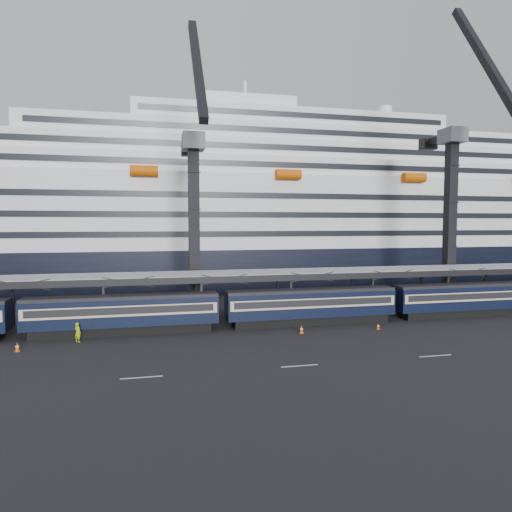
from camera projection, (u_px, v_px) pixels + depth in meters
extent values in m
plane|color=black|center=(428.00, 342.00, 42.65)|extent=(260.00, 260.00, 0.00)
cube|color=beige|center=(141.00, 377.00, 32.93)|extent=(3.00, 0.15, 0.02)
cube|color=beige|center=(300.00, 366.00, 35.62)|extent=(3.00, 0.15, 0.02)
cube|color=beige|center=(435.00, 356.00, 38.31)|extent=(3.00, 0.15, 0.02)
cube|color=black|center=(124.00, 329.00, 46.06)|extent=(17.48, 2.40, 0.90)
cube|color=black|center=(123.00, 312.00, 45.93)|extent=(19.00, 2.80, 2.70)
cube|color=beige|center=(123.00, 309.00, 45.91)|extent=(18.62, 2.92, 1.05)
cube|color=black|center=(123.00, 308.00, 45.91)|extent=(17.86, 2.98, 0.70)
cube|color=black|center=(123.00, 297.00, 45.82)|extent=(19.00, 2.50, 0.35)
cube|color=black|center=(311.00, 320.00, 50.54)|extent=(17.48, 2.40, 0.90)
cube|color=black|center=(311.00, 304.00, 50.42)|extent=(19.00, 2.80, 2.70)
cube|color=beige|center=(311.00, 301.00, 50.39)|extent=(18.62, 2.92, 1.05)
cube|color=black|center=(311.00, 301.00, 50.39)|extent=(17.86, 2.98, 0.70)
cube|color=black|center=(311.00, 290.00, 50.31)|extent=(19.00, 2.50, 0.35)
cube|color=black|center=(468.00, 312.00, 55.03)|extent=(17.48, 2.40, 0.90)
cube|color=black|center=(468.00, 297.00, 54.90)|extent=(19.00, 2.80, 2.70)
cube|color=beige|center=(468.00, 295.00, 54.88)|extent=(18.62, 2.92, 1.05)
cube|color=black|center=(468.00, 294.00, 54.88)|extent=(17.86, 2.98, 0.70)
cube|color=black|center=(469.00, 285.00, 54.79)|extent=(19.00, 2.50, 0.35)
cube|color=gray|center=(362.00, 270.00, 55.87)|extent=(130.00, 6.00, 0.25)
cube|color=black|center=(373.00, 275.00, 52.98)|extent=(130.00, 0.25, 0.70)
cube|color=black|center=(351.00, 270.00, 58.81)|extent=(130.00, 0.25, 0.70)
cube|color=black|center=(13.00, 301.00, 49.82)|extent=(0.25, 0.25, 5.40)
cube|color=black|center=(104.00, 306.00, 46.62)|extent=(0.25, 0.25, 5.40)
cube|color=black|center=(109.00, 297.00, 52.06)|extent=(0.25, 0.25, 5.40)
cube|color=black|center=(201.00, 302.00, 48.86)|extent=(0.25, 0.25, 5.40)
cube|color=black|center=(196.00, 294.00, 54.30)|extent=(0.25, 0.25, 5.40)
cube|color=black|center=(291.00, 299.00, 51.10)|extent=(0.25, 0.25, 5.40)
cube|color=black|center=(277.00, 291.00, 56.54)|extent=(0.25, 0.25, 5.40)
cube|color=black|center=(372.00, 296.00, 53.34)|extent=(0.25, 0.25, 5.40)
cube|color=black|center=(352.00, 289.00, 58.79)|extent=(0.25, 0.25, 5.40)
cube|color=black|center=(447.00, 293.00, 55.59)|extent=(0.25, 0.25, 5.40)
cube|color=black|center=(421.00, 286.00, 61.03)|extent=(0.25, 0.25, 5.40)
cube|color=black|center=(485.00, 284.00, 63.27)|extent=(0.25, 0.25, 5.40)
cube|color=black|center=(286.00, 263.00, 87.11)|extent=(200.00, 28.00, 7.00)
cube|color=silver|center=(287.00, 214.00, 86.43)|extent=(190.00, 26.88, 12.00)
cube|color=silver|center=(287.00, 174.00, 85.90)|extent=(160.00, 24.64, 3.00)
cube|color=black|center=(309.00, 166.00, 73.88)|extent=(153.60, 0.12, 0.90)
cube|color=silver|center=(287.00, 158.00, 85.69)|extent=(124.00, 21.84, 3.00)
cube|color=black|center=(306.00, 148.00, 75.02)|extent=(119.04, 0.12, 0.90)
cube|color=silver|center=(287.00, 141.00, 85.47)|extent=(90.00, 19.04, 3.00)
cube|color=black|center=(304.00, 131.00, 76.17)|extent=(86.40, 0.12, 0.90)
cube|color=silver|center=(287.00, 125.00, 85.26)|extent=(56.00, 16.24, 3.00)
cube|color=black|center=(301.00, 115.00, 77.32)|extent=(53.76, 0.12, 0.90)
cube|color=silver|center=(245.00, 109.00, 83.29)|extent=(16.00, 12.00, 2.50)
cylinder|color=silver|center=(385.00, 115.00, 89.53)|extent=(2.80, 2.80, 3.00)
cylinder|color=#D65506|center=(144.00, 171.00, 66.54)|extent=(4.00, 1.60, 1.60)
cylinder|color=#D65506|center=(288.00, 174.00, 71.48)|extent=(4.00, 1.60, 1.60)
cylinder|color=#D65506|center=(414.00, 178.00, 76.41)|extent=(4.00, 1.60, 1.60)
cube|color=#515359|center=(195.00, 305.00, 56.56)|extent=(4.50, 4.50, 2.00)
cube|color=black|center=(194.00, 224.00, 55.85)|extent=(1.30, 1.30, 18.00)
cube|color=#515359|center=(193.00, 142.00, 55.14)|extent=(2.60, 3.20, 2.00)
cube|color=black|center=(197.00, 67.00, 49.02)|extent=(0.90, 12.26, 14.37)
cube|color=black|center=(191.00, 145.00, 57.59)|extent=(0.90, 5.04, 0.90)
cube|color=black|center=(190.00, 150.00, 60.05)|extent=(2.20, 1.60, 1.60)
cube|color=#515359|center=(448.00, 296.00, 63.44)|extent=(4.50, 4.50, 2.00)
cube|color=black|center=(450.00, 217.00, 62.66)|extent=(1.30, 1.30, 20.00)
cube|color=#515359|center=(453.00, 136.00, 61.87)|extent=(2.60, 3.20, 2.00)
cube|color=black|center=(485.00, 59.00, 55.71)|extent=(0.90, 12.21, 16.90)
cube|color=black|center=(440.00, 140.00, 64.59)|extent=(0.90, 5.60, 0.90)
cube|color=black|center=(428.00, 144.00, 67.33)|extent=(2.20, 1.60, 1.60)
imported|color=#AAD70B|center=(78.00, 332.00, 42.69)|extent=(0.82, 0.77, 1.87)
cube|color=#D65506|center=(17.00, 351.00, 39.64)|extent=(0.42, 0.42, 0.04)
cone|color=#D65506|center=(17.00, 347.00, 39.61)|extent=(0.35, 0.35, 0.80)
cylinder|color=white|center=(17.00, 347.00, 39.61)|extent=(0.30, 0.30, 0.13)
cube|color=#D65506|center=(301.00, 333.00, 46.20)|extent=(0.43, 0.43, 0.05)
cone|color=#D65506|center=(301.00, 329.00, 46.17)|extent=(0.37, 0.37, 0.82)
cylinder|color=white|center=(301.00, 329.00, 46.17)|extent=(0.31, 0.31, 0.14)
cube|color=#D65506|center=(378.00, 329.00, 47.97)|extent=(0.34, 0.34, 0.04)
cone|color=#D65506|center=(378.00, 326.00, 47.95)|extent=(0.29, 0.29, 0.65)
cylinder|color=white|center=(378.00, 326.00, 47.95)|extent=(0.24, 0.24, 0.11)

